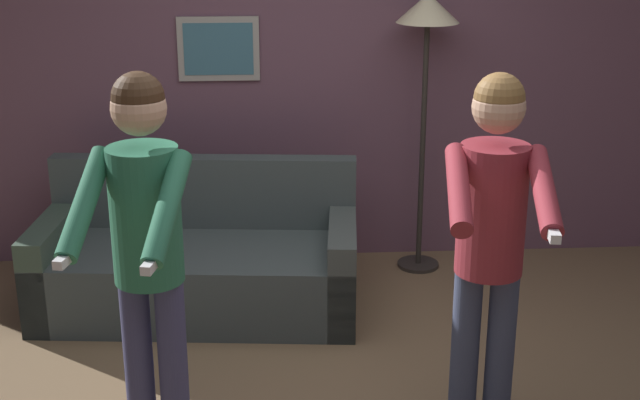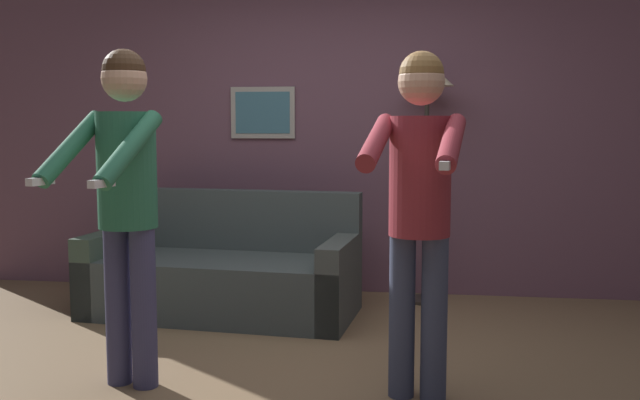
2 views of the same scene
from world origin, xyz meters
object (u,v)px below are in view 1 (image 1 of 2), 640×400
at_px(person_standing_left, 146,233).
at_px(person_standing_right, 491,227).
at_px(torchiere_lamp, 427,33).
at_px(couch, 199,265).

xyz_separation_m(person_standing_left, person_standing_right, (1.49, 0.03, -0.02)).
distance_m(torchiere_lamp, person_standing_left, 2.59).
bearing_deg(person_standing_left, person_standing_right, 1.07).
xyz_separation_m(couch, torchiere_lamp, (1.44, 0.55, 1.30)).
distance_m(person_standing_left, person_standing_right, 1.49).
bearing_deg(torchiere_lamp, couch, -159.25).
bearing_deg(couch, person_standing_left, -93.49).
xyz_separation_m(couch, person_standing_right, (1.40, -1.45, 0.76)).
relative_size(couch, torchiere_lamp, 1.08).
bearing_deg(person_standing_right, person_standing_left, -178.93).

